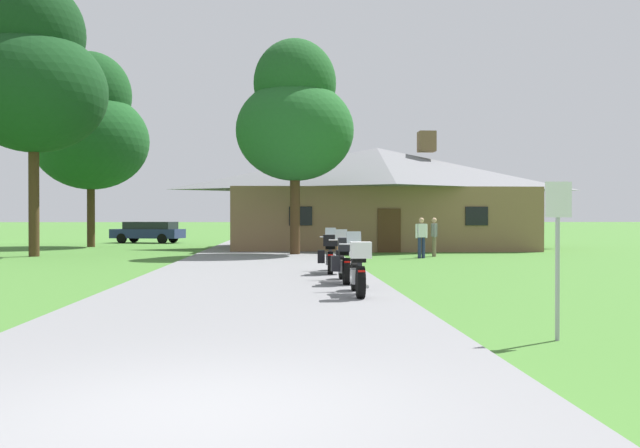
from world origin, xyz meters
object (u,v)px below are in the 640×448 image
tree_by_lodge_front (295,117)px  tree_left_far (91,127)px  tree_left_near (33,74)px  parked_navy_suv_far_left (149,231)px  motorcycle_orange_second_in_row (345,260)px  bystander_white_shirt_beside_signpost (421,236)px  metal_signpost_roadside (558,240)px  motorcycle_white_nearest_to_camera (358,268)px  motorcycle_black_farthest_in_row (330,254)px  bystander_gray_shirt_near_lodge (434,235)px

tree_by_lodge_front → tree_left_far: bearing=140.7°
tree_left_near → tree_left_far: bearing=91.7°
tree_left_far → parked_navy_suv_far_left: (2.06, 6.06, -6.05)m
motorcycle_orange_second_in_row → tree_left_near: size_ratio=0.18×
bystander_white_shirt_beside_signpost → metal_signpost_roadside: 18.70m
motorcycle_white_nearest_to_camera → motorcycle_orange_second_in_row: bearing=91.5°
metal_signpost_roadside → parked_navy_suv_far_left: 38.60m
tree_by_lodge_front → motorcycle_orange_second_in_row: bearing=-85.6°
motorcycle_black_farthest_in_row → tree_by_lodge_front: tree_by_lodge_front is taller
motorcycle_white_nearest_to_camera → parked_navy_suv_far_left: parked_navy_suv_far_left is taller
motorcycle_black_farthest_in_row → parked_navy_suv_far_left: size_ratio=0.42×
tree_left_far → tree_left_near: 9.67m
motorcycle_black_farthest_in_row → tree_left_near: bearing=144.0°
bystander_white_shirt_beside_signpost → tree_left_far: bearing=-53.7°
motorcycle_orange_second_in_row → bystander_gray_shirt_near_lodge: size_ratio=1.25×
motorcycle_white_nearest_to_camera → motorcycle_orange_second_in_row: same height
motorcycle_black_farthest_in_row → tree_by_lodge_front: size_ratio=0.22×
motorcycle_black_farthest_in_row → tree_by_lodge_front: (-0.87, 10.35, 5.50)m
bystander_gray_shirt_near_lodge → motorcycle_black_farthest_in_row: bearing=154.5°
tree_left_far → tree_by_lodge_front: bearing=-39.3°
motorcycle_orange_second_in_row → bystander_white_shirt_beside_signpost: bystander_white_shirt_beside_signpost is taller
bystander_white_shirt_beside_signpost → parked_navy_suv_far_left: (-14.58, 17.87, -0.15)m
tree_left_near → parked_navy_suv_far_left: 17.28m
tree_by_lodge_front → tree_left_near: (-11.20, -0.22, 1.71)m
bystander_white_shirt_beside_signpost → tree_left_near: size_ratio=0.14×
motorcycle_white_nearest_to_camera → tree_left_far: (-12.54, 25.40, 6.21)m
bystander_gray_shirt_near_lodge → bystander_white_shirt_beside_signpost: (-0.80, -1.21, 0.00)m
tree_left_near → bystander_gray_shirt_near_lodge: bearing=-3.3°
tree_left_far → parked_navy_suv_far_left: size_ratio=2.26×
motorcycle_white_nearest_to_camera → tree_left_near: size_ratio=0.18×
motorcycle_white_nearest_to_camera → metal_signpost_roadside: bearing=-65.9°
motorcycle_orange_second_in_row → tree_left_near: 19.30m
tree_left_near → parked_navy_suv_far_left: size_ratio=2.42×
motorcycle_black_farthest_in_row → parked_navy_suv_far_left: 27.79m
motorcycle_white_nearest_to_camera → tree_left_far: size_ratio=0.19×
metal_signpost_roadside → tree_left_near: 26.11m
bystander_gray_shirt_near_lodge → metal_signpost_roadside: 20.00m
tree_left_far → motorcycle_orange_second_in_row: bearing=-61.2°
motorcycle_orange_second_in_row → bystander_white_shirt_beside_signpost: (4.13, 10.90, 0.32)m
motorcycle_orange_second_in_row → bystander_gray_shirt_near_lodge: bearing=67.8°
motorcycle_orange_second_in_row → tree_by_lodge_front: tree_by_lodge_front is taller
tree_by_lodge_front → tree_left_far: 14.86m
motorcycle_orange_second_in_row → tree_by_lodge_front: (-1.02, 13.31, 5.50)m
tree_left_near → bystander_white_shirt_beside_signpost: bearing=-7.6°
motorcycle_orange_second_in_row → metal_signpost_roadside: 8.04m
bystander_white_shirt_beside_signpost → tree_by_lodge_front: size_ratio=0.17×
tree_by_lodge_front → parked_navy_suv_far_left: bearing=121.4°
motorcycle_black_farthest_in_row → bystander_gray_shirt_near_lodge: (5.07, 9.15, 0.32)m
parked_navy_suv_far_left → motorcycle_black_farthest_in_row: bearing=-143.3°
motorcycle_orange_second_in_row → motorcycle_black_farthest_in_row: same height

